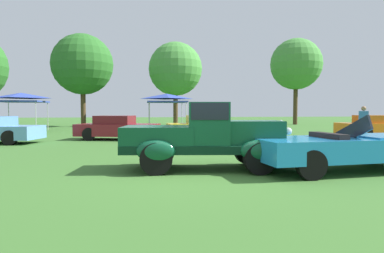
{
  "coord_description": "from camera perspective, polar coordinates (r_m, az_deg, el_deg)",
  "views": [
    {
      "loc": [
        -1.34,
        -7.74,
        1.51
      ],
      "look_at": [
        0.08,
        1.81,
        1.02
      ],
      "focal_mm": 30.5,
      "sensor_mm": 36.0,
      "label": 1
    }
  ],
  "objects": [
    {
      "name": "spectator_by_row",
      "position": [
        17.38,
        27.78,
        0.61
      ],
      "size": [
        0.47,
        0.41,
        1.69
      ],
      "color": "#9E998E",
      "rests_on": "ground_plane"
    },
    {
      "name": "canopy_tent_center_field",
      "position": [
        24.2,
        -4.45,
        5.07
      ],
      "size": [
        2.85,
        2.85,
        2.71
      ],
      "color": "#B7B7BC",
      "rests_on": "ground_plane"
    },
    {
      "name": "feature_pickup_truck",
      "position": [
        8.29,
        2.29,
        -1.59
      ],
      "size": [
        4.26,
        2.22,
        1.7
      ],
      "color": "black",
      "rests_on": "ground_plane"
    },
    {
      "name": "show_car_yellow",
      "position": [
        17.37,
        3.04,
        -0.09
      ],
      "size": [
        4.57,
        1.97,
        1.22
      ],
      "color": "yellow",
      "rests_on": "ground_plane"
    },
    {
      "name": "ground_plane",
      "position": [
        8.0,
        1.35,
        -7.99
      ],
      "size": [
        120.0,
        120.0,
        0.0
      ],
      "primitive_type": "plane",
      "color": "#386628"
    },
    {
      "name": "show_car_burgundy",
      "position": [
        17.01,
        -12.93,
        -0.23
      ],
      "size": [
        4.36,
        2.7,
        1.22
      ],
      "color": "maroon",
      "rests_on": "ground_plane"
    },
    {
      "name": "canopy_tent_left_field",
      "position": [
        25.82,
        -27.72,
        4.61
      ],
      "size": [
        3.03,
        3.03,
        2.71
      ],
      "color": "#B7B7BC",
      "rests_on": "ground_plane"
    },
    {
      "name": "neighbor_convertible",
      "position": [
        9.0,
        25.6,
        -3.32
      ],
      "size": [
        4.77,
        2.09,
        1.4
      ],
      "color": "#1E7AB7",
      "rests_on": "ground_plane"
    },
    {
      "name": "treeline_mid_left",
      "position": [
        31.32,
        -18.6,
        10.22
      ],
      "size": [
        5.42,
        5.42,
        8.3
      ],
      "color": "#47331E",
      "rests_on": "ground_plane"
    },
    {
      "name": "show_car_orange",
      "position": [
        20.62,
        29.78,
        -0.0
      ],
      "size": [
        4.32,
        1.75,
        1.22
      ],
      "color": "orange",
      "rests_on": "ground_plane"
    },
    {
      "name": "treeline_center",
      "position": [
        31.39,
        -2.91,
        9.98
      ],
      "size": [
        5.06,
        5.06,
        7.92
      ],
      "color": "#47331E",
      "rests_on": "ground_plane"
    },
    {
      "name": "treeline_mid_right",
      "position": [
        35.78,
        17.73,
        10.31
      ],
      "size": [
        5.24,
        5.24,
        8.84
      ],
      "color": "#47331E",
      "rests_on": "ground_plane"
    }
  ]
}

